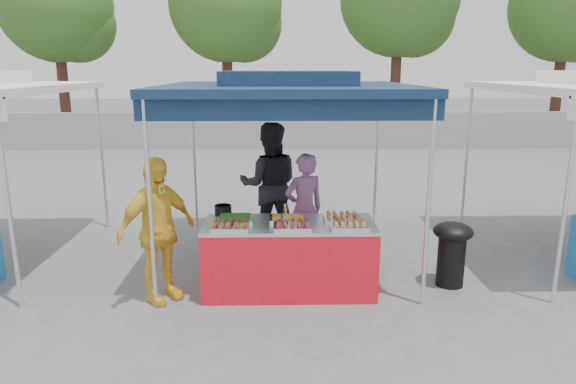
{
  "coord_description": "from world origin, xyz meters",
  "views": [
    {
      "loc": [
        -0.13,
        -5.83,
        2.61
      ],
      "look_at": [
        0.0,
        0.6,
        1.05
      ],
      "focal_mm": 32.0,
      "sensor_mm": 36.0,
      "label": 1
    }
  ],
  "objects_px": {
    "vendor_table": "(289,257)",
    "customer_person": "(157,231)",
    "helper_man": "(270,185)",
    "cooking_pot": "(223,210)",
    "vendor_woman": "(304,210)",
    "wok_burner": "(452,248)"
  },
  "relations": [
    {
      "from": "vendor_table",
      "to": "customer_person",
      "type": "relative_size",
      "value": 1.2
    },
    {
      "from": "helper_man",
      "to": "customer_person",
      "type": "xyz_separation_m",
      "value": [
        -1.23,
        -1.89,
        -0.09
      ]
    },
    {
      "from": "vendor_table",
      "to": "helper_man",
      "type": "relative_size",
      "value": 1.08
    },
    {
      "from": "cooking_pot",
      "to": "vendor_woman",
      "type": "height_order",
      "value": "vendor_woman"
    },
    {
      "from": "helper_man",
      "to": "vendor_table",
      "type": "bearing_deg",
      "value": 97.58
    },
    {
      "from": "vendor_table",
      "to": "cooking_pot",
      "type": "relative_size",
      "value": 9.69
    },
    {
      "from": "wok_burner",
      "to": "customer_person",
      "type": "distance_m",
      "value": 3.5
    },
    {
      "from": "vendor_table",
      "to": "cooking_pot",
      "type": "xyz_separation_m",
      "value": [
        -0.81,
        0.36,
        0.49
      ]
    },
    {
      "from": "cooking_pot",
      "to": "customer_person",
      "type": "height_order",
      "value": "customer_person"
    },
    {
      "from": "wok_burner",
      "to": "helper_man",
      "type": "bearing_deg",
      "value": 140.76
    },
    {
      "from": "vendor_woman",
      "to": "cooking_pot",
      "type": "bearing_deg",
      "value": 3.41
    },
    {
      "from": "customer_person",
      "to": "vendor_woman",
      "type": "bearing_deg",
      "value": -13.38
    },
    {
      "from": "vendor_table",
      "to": "helper_man",
      "type": "height_order",
      "value": "helper_man"
    },
    {
      "from": "vendor_table",
      "to": "vendor_woman",
      "type": "bearing_deg",
      "value": 75.89
    },
    {
      "from": "vendor_table",
      "to": "customer_person",
      "type": "distance_m",
      "value": 1.56
    },
    {
      "from": "vendor_table",
      "to": "wok_burner",
      "type": "distance_m",
      "value": 1.99
    },
    {
      "from": "cooking_pot",
      "to": "helper_man",
      "type": "bearing_deg",
      "value": 67.2
    },
    {
      "from": "cooking_pot",
      "to": "helper_man",
      "type": "distance_m",
      "value": 1.43
    },
    {
      "from": "cooking_pot",
      "to": "customer_person",
      "type": "distance_m",
      "value": 0.9
    },
    {
      "from": "wok_burner",
      "to": "vendor_woman",
      "type": "relative_size",
      "value": 0.53
    },
    {
      "from": "wok_burner",
      "to": "helper_man",
      "type": "xyz_separation_m",
      "value": [
        -2.23,
        1.55,
        0.45
      ]
    },
    {
      "from": "vendor_table",
      "to": "customer_person",
      "type": "xyz_separation_m",
      "value": [
        -1.49,
        -0.22,
        0.41
      ]
    }
  ]
}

